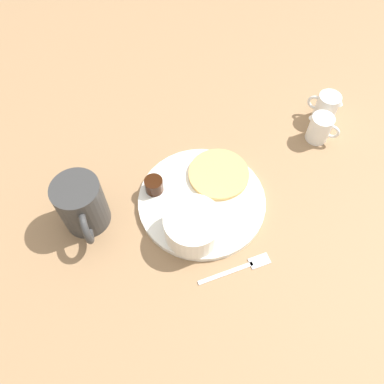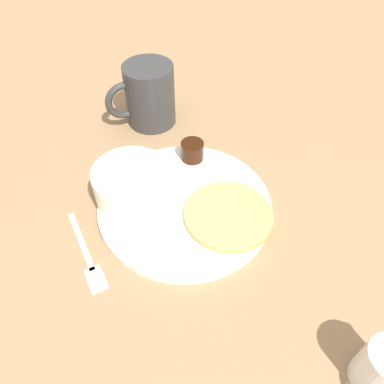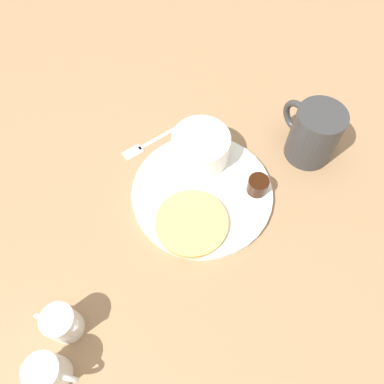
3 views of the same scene
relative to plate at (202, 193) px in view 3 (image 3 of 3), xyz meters
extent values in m
plane|color=#93704C|center=(0.00, 0.00, -0.01)|extent=(4.00, 4.00, 0.00)
cylinder|color=white|center=(0.00, 0.00, 0.00)|extent=(0.24, 0.24, 0.01)
cylinder|color=tan|center=(0.01, 0.06, 0.01)|extent=(0.12, 0.12, 0.01)
cylinder|color=white|center=(0.01, -0.07, 0.03)|extent=(0.10, 0.10, 0.05)
cylinder|color=white|center=(0.01, -0.07, 0.05)|extent=(0.08, 0.08, 0.01)
cylinder|color=black|center=(-0.09, -0.02, 0.02)|extent=(0.03, 0.03, 0.03)
cylinder|color=white|center=(0.00, -0.08, 0.02)|extent=(0.05, 0.05, 0.02)
sphere|color=white|center=(0.00, -0.08, 0.04)|extent=(0.03, 0.03, 0.03)
cylinder|color=#333333|center=(-0.18, -0.11, 0.05)|extent=(0.08, 0.08, 0.10)
torus|color=#333333|center=(-0.15, -0.15, 0.05)|extent=(0.05, 0.06, 0.07)
cylinder|color=white|center=(0.16, 0.24, 0.02)|extent=(0.05, 0.05, 0.06)
torus|color=white|center=(0.18, 0.24, 0.03)|extent=(0.03, 0.01, 0.03)
cone|color=white|center=(0.14, 0.24, 0.05)|extent=(0.02, 0.02, 0.01)
cylinder|color=white|center=(0.16, 0.30, 0.03)|extent=(0.05, 0.05, 0.06)
torus|color=white|center=(0.13, 0.30, 0.03)|extent=(0.03, 0.01, 0.03)
cone|color=white|center=(0.18, 0.30, 0.05)|extent=(0.02, 0.02, 0.01)
cube|color=silver|center=(0.09, -0.11, 0.00)|extent=(0.08, 0.07, 0.00)
cube|color=silver|center=(0.14, -0.07, 0.00)|extent=(0.04, 0.04, 0.00)
camera|label=1|loc=(0.13, -0.33, 0.60)|focal=35.00mm
camera|label=2|loc=(0.32, 0.11, 0.39)|focal=35.00mm
camera|label=3|loc=(-0.03, 0.31, 0.55)|focal=35.00mm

